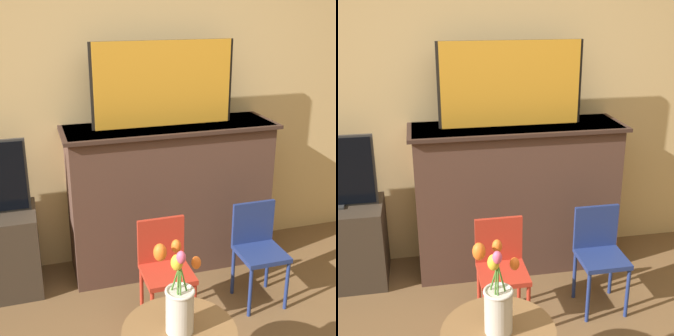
% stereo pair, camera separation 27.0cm
% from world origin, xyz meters
% --- Properties ---
extents(wall_back, '(8.00, 0.06, 2.70)m').
position_xyz_m(wall_back, '(0.00, 2.13, 1.35)').
color(wall_back, tan).
rests_on(wall_back, ground).
extents(fireplace_mantel, '(1.50, 0.47, 1.08)m').
position_xyz_m(fireplace_mantel, '(0.14, 1.88, 0.55)').
color(fireplace_mantel, '#4C3328').
rests_on(fireplace_mantel, ground).
extents(painting, '(0.99, 0.03, 0.57)m').
position_xyz_m(painting, '(0.10, 1.89, 1.36)').
color(painting, black).
rests_on(painting, fireplace_mantel).
extents(chair_red, '(0.29, 0.29, 0.66)m').
position_xyz_m(chair_red, '(-0.09, 1.23, 0.39)').
color(chair_red, '#B22D1E').
rests_on(chair_red, ground).
extents(chair_blue, '(0.29, 0.29, 0.66)m').
position_xyz_m(chair_blue, '(0.56, 1.28, 0.39)').
color(chair_blue, navy).
rests_on(chair_blue, ground).
extents(vase_tulips, '(0.20, 0.18, 0.43)m').
position_xyz_m(vase_tulips, '(-0.24, 0.53, 0.65)').
color(vase_tulips, beige).
rests_on(vase_tulips, side_table).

